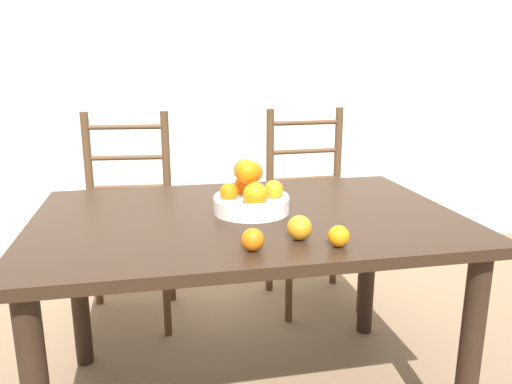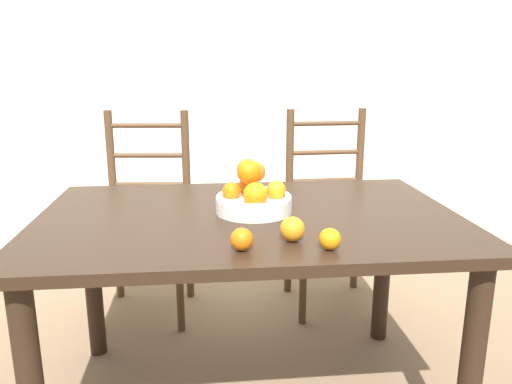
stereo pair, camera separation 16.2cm
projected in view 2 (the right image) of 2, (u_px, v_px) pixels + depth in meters
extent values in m
cube|color=silver|center=(227.00, 51.00, 3.01)|extent=(8.00, 0.06, 2.60)
cube|color=black|center=(249.00, 219.00, 1.70)|extent=(1.42, 0.93, 0.03)
cylinder|color=black|center=(471.00, 368.00, 1.48)|extent=(0.07, 0.07, 0.69)
cylinder|color=black|center=(93.00, 279.00, 2.10)|extent=(0.07, 0.07, 0.69)
cylinder|color=black|center=(383.00, 267.00, 2.22)|extent=(0.07, 0.07, 0.69)
cylinder|color=white|center=(254.00, 205.00, 1.71)|extent=(0.26, 0.26, 0.05)
torus|color=white|center=(254.00, 198.00, 1.71)|extent=(0.26, 0.26, 0.02)
sphere|color=orange|center=(276.00, 190.00, 1.70)|extent=(0.07, 0.07, 0.07)
sphere|color=orange|center=(249.00, 186.00, 1.77)|extent=(0.08, 0.08, 0.08)
sphere|color=orange|center=(231.00, 191.00, 1.70)|extent=(0.06, 0.06, 0.06)
sphere|color=orange|center=(255.00, 195.00, 1.63)|extent=(0.08, 0.08, 0.08)
sphere|color=orange|center=(255.00, 172.00, 1.69)|extent=(0.07, 0.07, 0.07)
sphere|color=orange|center=(248.00, 170.00, 1.70)|extent=(0.08, 0.08, 0.08)
sphere|color=orange|center=(247.00, 172.00, 1.66)|extent=(0.08, 0.08, 0.08)
sphere|color=orange|center=(330.00, 239.00, 1.37)|extent=(0.06, 0.06, 0.06)
sphere|color=orange|center=(292.00, 229.00, 1.43)|extent=(0.07, 0.07, 0.07)
sphere|color=orange|center=(242.00, 239.00, 1.36)|extent=(0.06, 0.06, 0.06)
cylinder|color=#513823|center=(98.00, 285.00, 2.31)|extent=(0.04, 0.04, 0.46)
cylinder|color=#513823|center=(180.00, 285.00, 2.31)|extent=(0.04, 0.04, 0.46)
cylinder|color=#513823|center=(115.00, 208.00, 2.59)|extent=(0.04, 0.04, 1.00)
cylinder|color=#513823|center=(188.00, 207.00, 2.59)|extent=(0.04, 0.04, 1.00)
cube|color=#513823|center=(144.00, 222.00, 2.42)|extent=(0.46, 0.44, 0.04)
cylinder|color=#513823|center=(150.00, 184.00, 2.56)|extent=(0.38, 0.06, 0.02)
cylinder|color=#513823|center=(148.00, 155.00, 2.52)|extent=(0.38, 0.06, 0.02)
cylinder|color=#513823|center=(147.00, 126.00, 2.49)|extent=(0.38, 0.06, 0.02)
cylinder|color=#513823|center=(303.00, 279.00, 2.38)|extent=(0.04, 0.04, 0.46)
cylinder|color=#513823|center=(379.00, 274.00, 2.43)|extent=(0.04, 0.04, 0.46)
cylinder|color=#513823|center=(289.00, 204.00, 2.65)|extent=(0.04, 0.04, 1.00)
cylinder|color=#513823|center=(358.00, 201.00, 2.71)|extent=(0.04, 0.04, 1.00)
cube|color=#513823|center=(333.00, 216.00, 2.51)|extent=(0.43, 0.42, 0.04)
cylinder|color=#513823|center=(324.00, 180.00, 2.65)|extent=(0.38, 0.04, 0.02)
cylinder|color=#513823|center=(325.00, 152.00, 2.61)|extent=(0.38, 0.04, 0.02)
cylinder|color=#513823|center=(326.00, 123.00, 2.57)|extent=(0.38, 0.04, 0.02)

